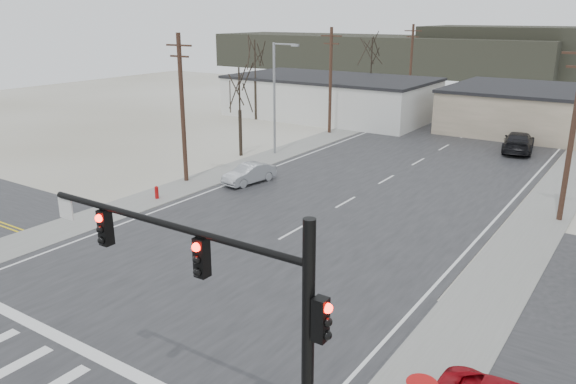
% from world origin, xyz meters
% --- Properties ---
extents(ground, '(140.00, 140.00, 0.00)m').
position_xyz_m(ground, '(0.00, 0.00, 0.00)').
color(ground, silver).
rests_on(ground, ground).
extents(main_road, '(18.00, 110.00, 0.05)m').
position_xyz_m(main_road, '(0.00, 15.00, 0.02)').
color(main_road, '#252527').
rests_on(main_road, ground).
extents(cross_road, '(90.00, 10.00, 0.04)m').
position_xyz_m(cross_road, '(0.00, 0.00, 0.02)').
color(cross_road, '#252527').
rests_on(cross_road, ground).
extents(sidewalk_left, '(3.00, 90.00, 0.06)m').
position_xyz_m(sidewalk_left, '(-10.60, 20.00, 0.03)').
color(sidewalk_left, gray).
rests_on(sidewalk_left, ground).
extents(sidewalk_right, '(3.00, 90.00, 0.06)m').
position_xyz_m(sidewalk_right, '(10.60, 20.00, 0.03)').
color(sidewalk_right, gray).
rests_on(sidewalk_right, ground).
extents(traffic_signal_mast, '(8.95, 0.43, 7.20)m').
position_xyz_m(traffic_signal_mast, '(7.89, -6.20, 4.67)').
color(traffic_signal_mast, black).
rests_on(traffic_signal_mast, ground).
extents(fire_hydrant, '(0.24, 0.24, 0.87)m').
position_xyz_m(fire_hydrant, '(-10.20, 8.00, 0.45)').
color(fire_hydrant, '#A50C0C').
rests_on(fire_hydrant, ground).
extents(building_left_far, '(22.30, 12.30, 4.50)m').
position_xyz_m(building_left_far, '(-16.00, 40.00, 2.26)').
color(building_left_far, silver).
rests_on(building_left_far, ground).
extents(upole_left_b, '(2.20, 0.30, 10.00)m').
position_xyz_m(upole_left_b, '(-11.50, 12.00, 5.22)').
color(upole_left_b, '#40281D').
rests_on(upole_left_b, ground).
extents(upole_left_c, '(2.20, 0.30, 10.00)m').
position_xyz_m(upole_left_c, '(-11.50, 32.00, 5.22)').
color(upole_left_c, '#40281D').
rests_on(upole_left_c, ground).
extents(upole_left_d, '(2.20, 0.30, 10.00)m').
position_xyz_m(upole_left_d, '(-11.50, 52.00, 5.22)').
color(upole_left_d, '#40281D').
rests_on(upole_left_d, ground).
extents(upole_right_a, '(2.20, 0.30, 10.00)m').
position_xyz_m(upole_right_a, '(11.50, 18.00, 5.22)').
color(upole_right_a, '#40281D').
rests_on(upole_right_a, ground).
extents(streetlight_main, '(2.40, 0.25, 9.00)m').
position_xyz_m(streetlight_main, '(-10.80, 22.00, 5.09)').
color(streetlight_main, gray).
rests_on(streetlight_main, ground).
extents(tree_left_near, '(3.30, 3.30, 7.35)m').
position_xyz_m(tree_left_near, '(-13.00, 20.00, 5.23)').
color(tree_left_near, '#2F271D').
rests_on(tree_left_near, ground).
extents(tree_left_far, '(3.96, 3.96, 8.82)m').
position_xyz_m(tree_left_far, '(-14.00, 46.00, 6.28)').
color(tree_left_far, '#2F271D').
rests_on(tree_left_far, ground).
extents(tree_left_mid, '(3.96, 3.96, 8.82)m').
position_xyz_m(tree_left_mid, '(-22.00, 34.00, 6.28)').
color(tree_left_mid, '#2F271D').
rests_on(tree_left_mid, ground).
extents(hill_left, '(70.00, 18.00, 7.00)m').
position_xyz_m(hill_left, '(-35.00, 92.00, 3.50)').
color(hill_left, '#333026').
rests_on(hill_left, ground).
extents(sedan_crossing, '(2.04, 4.19, 1.32)m').
position_xyz_m(sedan_crossing, '(-7.49, 14.00, 0.71)').
color(sedan_crossing, '#92969C').
rests_on(sedan_crossing, main_road).
extents(car_far_a, '(3.21, 6.08, 1.68)m').
position_xyz_m(car_far_a, '(5.70, 33.92, 0.89)').
color(car_far_a, black).
rests_on(car_far_a, main_road).
extents(car_far_b, '(3.08, 4.79, 1.52)m').
position_xyz_m(car_far_b, '(-2.60, 49.82, 0.81)').
color(car_far_b, black).
rests_on(car_far_b, main_road).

